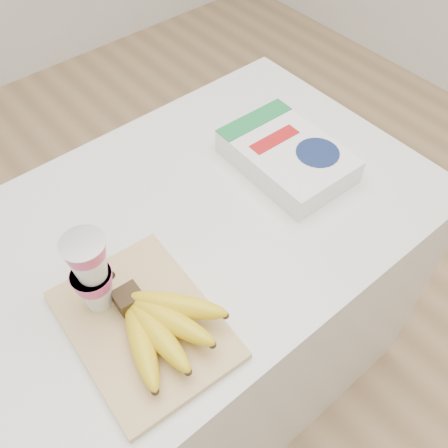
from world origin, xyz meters
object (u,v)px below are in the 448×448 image
cereal_box (287,156)px  yogurt_stack (91,272)px  bananas (160,324)px  table (202,309)px  cutting_board (143,324)px

cereal_box → yogurt_stack: bearing=-172.9°
bananas → table: bearing=40.5°
bananas → yogurt_stack: (-0.05, 0.13, 0.07)m
table → yogurt_stack: bearing=-166.6°
table → cutting_board: 0.50m
table → cutting_board: cutting_board is taller
cutting_board → table: bearing=36.2°
cutting_board → cereal_box: size_ratio=1.11×
cutting_board → cereal_box: cereal_box is taller
table → cereal_box: 0.51m
cutting_board → bananas: bearing=-65.6°
yogurt_stack → cutting_board: bearing=-68.4°
bananas → yogurt_stack: size_ratio=1.18×
cutting_board → bananas: 0.06m
table → cutting_board: size_ratio=3.26×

